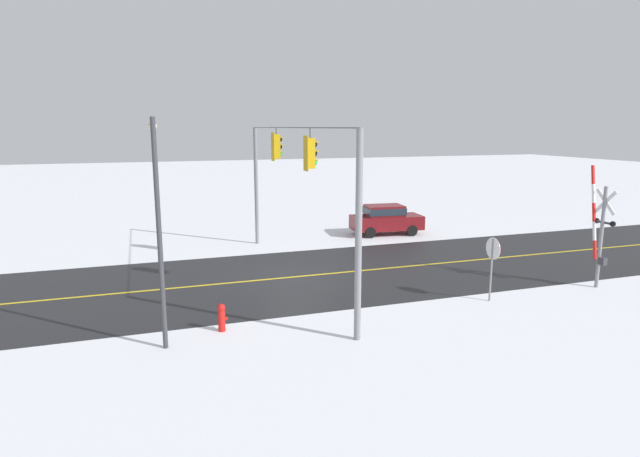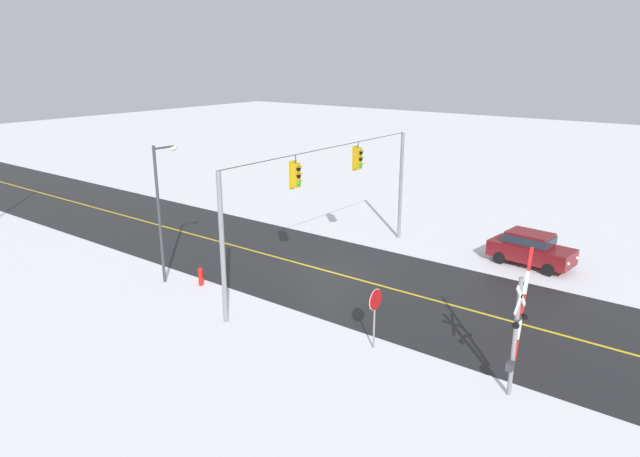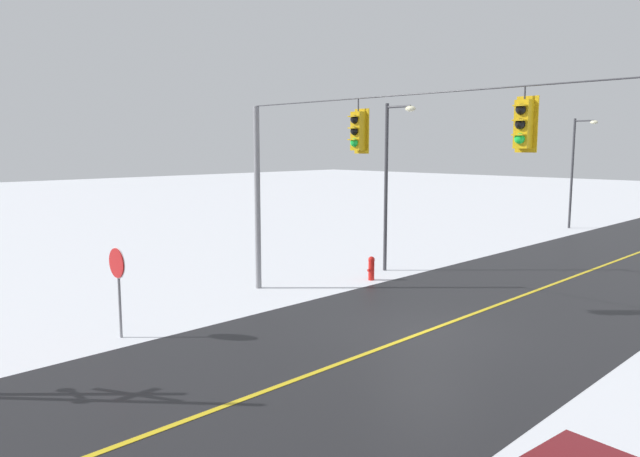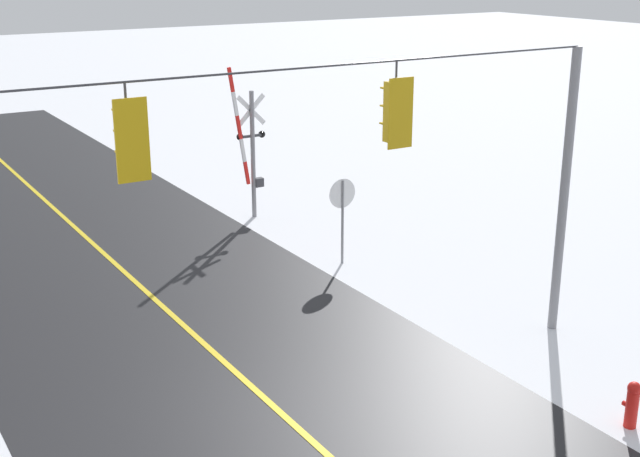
# 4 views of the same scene
# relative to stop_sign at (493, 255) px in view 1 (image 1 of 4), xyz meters

# --- Properties ---
(ground_plane) EXTENTS (160.00, 160.00, 0.00)m
(ground_plane) POSITION_rel_stop_sign_xyz_m (5.26, 5.97, -1.71)
(ground_plane) COLOR white
(road_asphalt) EXTENTS (9.00, 80.00, 0.01)m
(road_asphalt) POSITION_rel_stop_sign_xyz_m (5.26, 11.97, -1.71)
(road_asphalt) COLOR black
(road_asphalt) RESTS_ON ground
(lane_centre_line) EXTENTS (0.14, 72.00, 0.01)m
(lane_centre_line) POSITION_rel_stop_sign_xyz_m (5.26, 11.97, -1.70)
(lane_centre_line) COLOR gold
(lane_centre_line) RESTS_ON ground
(signal_span) EXTENTS (14.20, 0.47, 6.22)m
(signal_span) POSITION_rel_stop_sign_xyz_m (5.26, 5.96, 2.34)
(signal_span) COLOR gray
(signal_span) RESTS_ON ground
(stop_sign) EXTENTS (0.80, 0.09, 2.35)m
(stop_sign) POSITION_rel_stop_sign_xyz_m (0.00, 0.00, 0.00)
(stop_sign) COLOR gray
(stop_sign) RESTS_ON ground
(railroad_crossing) EXTENTS (1.27, 0.31, 4.76)m
(railroad_crossing) POSITION_rel_stop_sign_xyz_m (0.12, -5.03, 0.58)
(railroad_crossing) COLOR gray
(railroad_crossing) RESTS_ON ground
(parked_car_maroon) EXTENTS (2.16, 4.32, 1.74)m
(parked_car_maroon) POSITION_rel_stop_sign_xyz_m (12.24, -1.69, -0.76)
(parked_car_maroon) COLOR maroon
(parked_car_maroon) RESTS_ON ground
(streetlamp_near) EXTENTS (1.39, 0.28, 6.50)m
(streetlamp_near) POSITION_rel_stop_sign_xyz_m (-0.33, 11.41, 2.20)
(streetlamp_near) COLOR #38383D
(streetlamp_near) RESTS_ON ground
(fire_hydrant) EXTENTS (0.24, 0.31, 0.88)m
(fire_hydrant) POSITION_rel_stop_sign_xyz_m (0.22, 9.69, -1.25)
(fire_hydrant) COLOR red
(fire_hydrant) RESTS_ON ground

